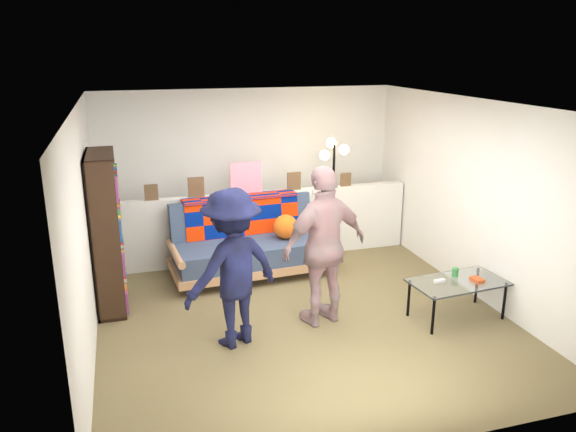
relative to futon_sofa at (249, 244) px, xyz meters
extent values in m
plane|color=brown|center=(0.28, -1.30, -0.42)|extent=(5.00, 5.00, 0.00)
cube|color=silver|center=(0.28, 1.20, 0.78)|extent=(4.50, 0.10, 2.40)
cube|color=silver|center=(-1.97, -1.30, 0.78)|extent=(0.10, 5.00, 2.40)
cube|color=silver|center=(2.53, -1.30, 0.78)|extent=(0.10, 5.00, 2.40)
cube|color=white|center=(0.28, -1.30, 1.98)|extent=(4.50, 5.00, 0.10)
cube|color=silver|center=(0.28, 0.50, 0.08)|extent=(4.45, 0.15, 1.00)
cube|color=brown|center=(-1.22, 0.48, 0.69)|extent=(0.18, 0.02, 0.22)
cube|color=brown|center=(-0.62, 0.48, 0.72)|extent=(0.22, 0.02, 0.28)
cube|color=white|center=(0.08, 0.48, 0.81)|extent=(0.45, 0.02, 0.45)
cube|color=brown|center=(0.78, 0.48, 0.71)|extent=(0.20, 0.02, 0.26)
cube|color=brown|center=(1.58, 0.48, 0.68)|extent=(0.16, 0.02, 0.20)
cube|color=tan|center=(-0.01, -0.07, -0.25)|extent=(2.15, 1.07, 0.11)
cube|color=#364661|center=(-0.01, -0.13, -0.07)|extent=(2.03, 0.90, 0.26)
cube|color=#364661|center=(-0.04, 0.29, 0.26)|extent=(1.99, 0.39, 0.62)
cylinder|color=tan|center=(-1.00, -0.14, 0.02)|extent=(0.16, 0.94, 0.10)
cylinder|color=tan|center=(0.97, -0.01, 0.02)|extent=(0.16, 0.94, 0.10)
cube|color=navy|center=(-0.03, 0.20, 0.26)|extent=(1.60, 0.22, 0.57)
cube|color=navy|center=(-0.04, 0.34, 0.57)|extent=(1.61, 0.38, 0.03)
sphere|color=#FC5D16|center=(0.48, -0.09, 0.23)|extent=(0.33, 0.33, 0.33)
cube|color=black|center=(-1.95, -0.51, 0.51)|extent=(0.02, 0.92, 1.85)
cube|color=black|center=(-1.80, -0.96, 0.51)|extent=(0.31, 0.02, 1.85)
cube|color=black|center=(-1.80, -0.06, 0.51)|extent=(0.31, 0.02, 1.85)
cube|color=black|center=(-1.80, -0.51, 1.42)|extent=(0.31, 0.92, 0.02)
cube|color=black|center=(-1.80, -0.51, -0.40)|extent=(0.31, 0.92, 0.04)
cube|color=black|center=(-1.80, -0.51, 0.07)|extent=(0.31, 0.88, 0.02)
cube|color=black|center=(-1.80, -0.51, 0.51)|extent=(0.31, 0.88, 0.02)
cube|color=black|center=(-1.80, -0.51, 0.94)|extent=(0.31, 0.88, 0.02)
cube|color=red|center=(-1.78, -0.51, -0.21)|extent=(0.23, 0.86, 0.31)
cube|color=#24659C|center=(-1.78, -0.51, 0.24)|extent=(0.23, 0.86, 0.29)
cube|color=gold|center=(-1.78, -0.51, 0.67)|extent=(0.23, 0.86, 0.31)
cube|color=#2F8352|center=(-1.78, -0.51, 1.10)|extent=(0.23, 0.86, 0.29)
cylinder|color=black|center=(1.50, -2.24, -0.20)|extent=(0.03, 0.03, 0.43)
cylinder|color=black|center=(2.45, -2.16, -0.20)|extent=(0.03, 0.03, 0.43)
cylinder|color=black|center=(1.46, -1.78, -0.20)|extent=(0.03, 0.03, 0.43)
cylinder|color=black|center=(2.41, -1.70, -0.20)|extent=(0.03, 0.03, 0.43)
cube|color=silver|center=(1.96, -1.97, 0.02)|extent=(1.11, 0.67, 0.02)
cube|color=silver|center=(1.74, -1.94, 0.05)|extent=(0.13, 0.06, 0.03)
cube|color=#C74E23|center=(2.15, -2.04, 0.05)|extent=(0.12, 0.16, 0.04)
cylinder|color=#388842|center=(2.00, -1.84, 0.08)|extent=(0.08, 0.08, 0.11)
cylinder|color=black|center=(1.26, 0.16, -0.40)|extent=(0.27, 0.27, 0.03)
cylinder|color=black|center=(1.26, 0.16, 0.43)|extent=(0.04, 0.04, 1.69)
sphere|color=#FFC672|center=(1.13, 0.19, 1.12)|extent=(0.14, 0.14, 0.14)
sphere|color=#FFC672|center=(1.40, 0.16, 1.19)|extent=(0.14, 0.14, 0.14)
sphere|color=#FFC672|center=(1.26, 0.28, 1.27)|extent=(0.14, 0.14, 0.14)
imported|color=black|center=(-0.58, -1.80, 0.41)|extent=(1.23, 0.99, 1.66)
imported|color=#CF868D|center=(0.48, -1.62, 0.48)|extent=(1.12, 0.69, 1.79)
camera|label=1|loc=(-1.54, -7.01, 2.56)|focal=35.00mm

